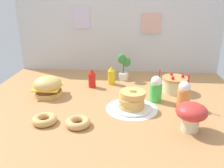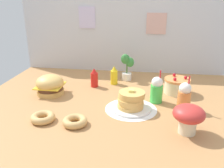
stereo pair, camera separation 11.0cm
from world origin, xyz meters
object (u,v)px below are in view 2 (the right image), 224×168
object	(u,v)px
pancake_stack	(131,101)
donut_pink_glaze	(43,117)
mushroom_stool	(189,116)
cream_soda_cup	(157,90)
ketchup_bottle	(94,78)
orange_float_cup	(184,96)
mustard_bottle	(114,76)
donut_chocolate	(75,121)
potted_plant	(127,66)
burger	(50,85)
layer_cake	(177,86)

from	to	relation	value
pancake_stack	donut_pink_glaze	xyz separation A→B (m)	(-0.62, -0.28, -0.04)
mushroom_stool	cream_soda_cup	bearing A→B (deg)	112.06
ketchup_bottle	orange_float_cup	size ratio (longest dim) A/B	0.67
pancake_stack	mustard_bottle	xyz separation A→B (m)	(-0.21, 0.55, 0.02)
pancake_stack	donut_chocolate	distance (m)	0.48
mushroom_stool	potted_plant	bearing A→B (deg)	116.02
orange_float_cup	mushroom_stool	xyz separation A→B (m)	(-0.02, -0.35, 0.01)
mustard_bottle	mushroom_stool	distance (m)	1.03
orange_float_cup	donut_pink_glaze	world-z (taller)	orange_float_cup
ketchup_bottle	mushroom_stool	bearing A→B (deg)	-43.48
donut_pink_glaze	mushroom_stool	xyz separation A→B (m)	(1.00, -0.01, 0.09)
burger	donut_chocolate	xyz separation A→B (m)	(0.38, -0.51, -0.06)
pancake_stack	potted_plant	distance (m)	0.71
ketchup_bottle	donut_pink_glaze	xyz separation A→B (m)	(-0.22, -0.73, -0.06)
pancake_stack	layer_cake	size ratio (longest dim) A/B	1.36
pancake_stack	layer_cake	xyz separation A→B (m)	(0.39, 0.39, 0.00)
layer_cake	potted_plant	xyz separation A→B (m)	(-0.49, 0.30, 0.08)
pancake_stack	donut_chocolate	size ratio (longest dim) A/B	1.83
burger	cream_soda_cup	xyz separation A→B (m)	(0.95, -0.04, 0.03)
potted_plant	mushroom_stool	xyz separation A→B (m)	(0.48, -0.99, -0.03)
ketchup_bottle	donut_pink_glaze	world-z (taller)	ketchup_bottle
layer_cake	mushroom_stool	bearing A→B (deg)	-90.50
burger	mushroom_stool	world-z (taller)	mushroom_stool
orange_float_cup	mustard_bottle	bearing A→B (deg)	141.79
pancake_stack	donut_pink_glaze	size ratio (longest dim) A/B	1.83
pancake_stack	mustard_bottle	size ratio (longest dim) A/B	1.70
orange_float_cup	pancake_stack	bearing A→B (deg)	-171.43
potted_plant	mushroom_stool	size ratio (longest dim) A/B	1.39
pancake_stack	donut_chocolate	xyz separation A→B (m)	(-0.37, -0.30, -0.04)
burger	orange_float_cup	world-z (taller)	orange_float_cup
burger	layer_cake	world-z (taller)	burger
burger	orange_float_cup	bearing A→B (deg)	-7.29
mustard_bottle	donut_pink_glaze	distance (m)	0.92
pancake_stack	mustard_bottle	bearing A→B (deg)	110.84
burger	orange_float_cup	xyz separation A→B (m)	(1.16, -0.15, 0.03)
potted_plant	pancake_stack	bearing A→B (deg)	-82.38
cream_soda_cup	mushroom_stool	xyz separation A→B (m)	(0.19, -0.46, 0.01)
ketchup_bottle	potted_plant	xyz separation A→B (m)	(0.30, 0.25, 0.07)
mushroom_stool	donut_pink_glaze	bearing A→B (deg)	179.16
potted_plant	ketchup_bottle	bearing A→B (deg)	-140.46
orange_float_cup	potted_plant	bearing A→B (deg)	128.55
pancake_stack	potted_plant	bearing A→B (deg)	97.62
cream_soda_cup	burger	bearing A→B (deg)	177.56
layer_cake	ketchup_bottle	bearing A→B (deg)	176.00
mushroom_stool	mustard_bottle	bearing A→B (deg)	125.37
mustard_bottle	ketchup_bottle	bearing A→B (deg)	-150.55
mustard_bottle	orange_float_cup	distance (m)	0.79
layer_cake	potted_plant	bearing A→B (deg)	148.26
ketchup_bottle	potted_plant	size ratio (longest dim) A/B	0.66
donut_pink_glaze	donut_chocolate	bearing A→B (deg)	-4.49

